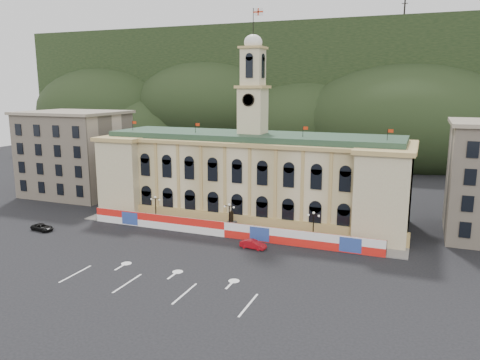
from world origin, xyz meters
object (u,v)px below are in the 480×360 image
at_px(statue, 232,225).
at_px(red_sedan, 253,244).
at_px(black_suv, 42,227).
at_px(lamp_center, 229,216).

relative_size(statue, red_sedan, 0.90).
xyz_separation_m(statue, red_sedan, (6.15, -6.42, -0.53)).
height_order(statue, red_sedan, statue).
bearing_deg(red_sedan, statue, 49.96).
distance_m(red_sedan, black_suv, 36.46).
xyz_separation_m(lamp_center, red_sedan, (6.15, -5.42, -2.41)).
bearing_deg(red_sedan, black_suv, 103.64).
distance_m(statue, black_suv, 32.01).
xyz_separation_m(red_sedan, black_suv, (-36.15, -4.71, -0.08)).
relative_size(red_sedan, black_suv, 0.94).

